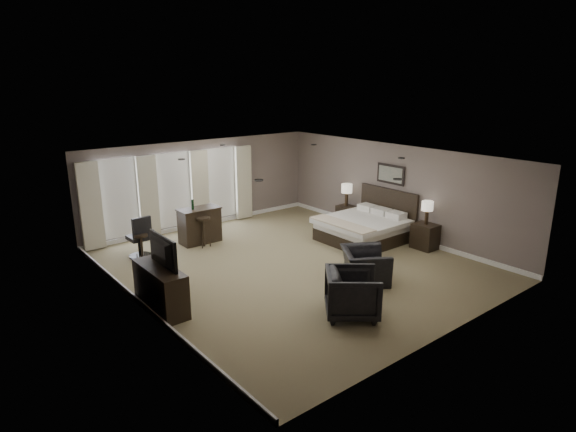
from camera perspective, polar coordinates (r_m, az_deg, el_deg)
room at (r=11.27m, az=0.48°, el=0.37°), size 7.60×8.60×2.64m
window_bay at (r=14.16m, az=-13.33°, el=2.77°), size 5.25×0.20×2.30m
bed at (r=13.26m, az=8.71°, el=-0.25°), size 2.10×2.00×1.34m
nightstand_near at (r=13.17m, az=15.93°, el=-2.33°), size 0.50×0.61×0.67m
nightstand_far at (r=14.95m, az=6.88°, el=0.14°), size 0.43×0.52×0.57m
lamp_near at (r=12.99m, az=16.14°, el=0.36°), size 0.30×0.30×0.62m
lamp_far at (r=14.79m, az=6.96°, el=2.48°), size 0.33×0.33×0.68m
wall_art at (r=13.84m, az=12.05°, el=4.87°), size 0.04×0.96×0.56m
dresser at (r=9.68m, az=-14.86°, el=-8.30°), size 0.48×1.50×0.87m
tv at (r=9.49m, az=-15.08°, el=-5.50°), size 0.62×1.07×0.14m
armchair_near at (r=10.78m, az=9.13°, el=-5.18°), size 1.20×1.30×0.95m
armchair_far at (r=9.19m, az=7.68°, el=-8.83°), size 1.31×1.32×0.99m
bar_counter at (r=13.32m, az=-10.42°, el=-1.08°), size 1.12×0.58×0.98m
bar_stool_left at (r=12.33m, az=-16.92°, el=-3.61°), size 0.40×0.40×0.69m
bar_stool_right at (r=13.00m, az=-9.98°, el=-1.85°), size 0.44×0.44×0.81m
desk_chair at (r=12.56m, az=-17.27°, el=-2.31°), size 0.58×0.58×1.09m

